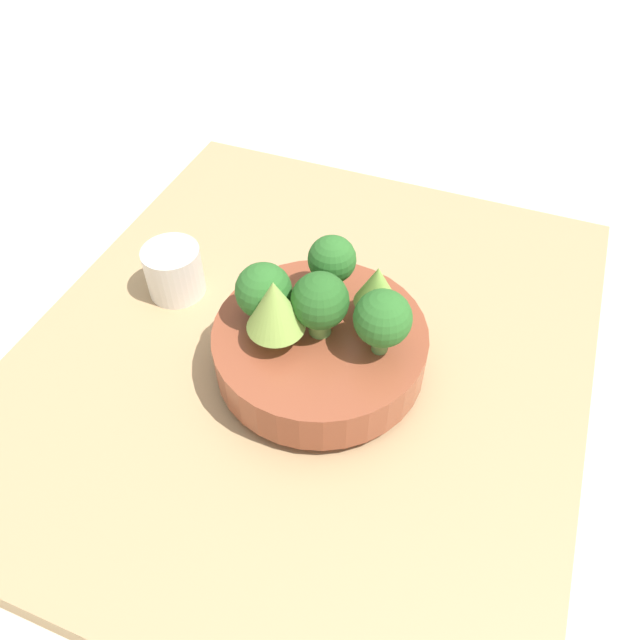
# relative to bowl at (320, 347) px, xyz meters

# --- Properties ---
(ground_plane) EXTENTS (6.00, 6.00, 0.00)m
(ground_plane) POSITION_rel_bowl_xyz_m (0.03, 0.03, -0.09)
(ground_plane) COLOR beige
(table) EXTENTS (0.84, 0.73, 0.05)m
(table) POSITION_rel_bowl_xyz_m (0.03, 0.03, -0.06)
(table) COLOR tan
(table) RESTS_ON ground_plane
(bowl) EXTENTS (0.27, 0.27, 0.07)m
(bowl) POSITION_rel_bowl_xyz_m (0.00, 0.00, 0.00)
(bowl) COLOR brown
(bowl) RESTS_ON table
(romanesco_piece_near) EXTENTS (0.05, 0.05, 0.08)m
(romanesco_piece_near) POSITION_rel_bowl_xyz_m (0.05, -0.05, 0.08)
(romanesco_piece_near) COLOR #7AB256
(romanesco_piece_near) RESTS_ON bowl
(broccoli_floret_center) EXTENTS (0.07, 0.07, 0.09)m
(broccoli_floret_center) POSITION_rel_bowl_xyz_m (-0.00, -0.00, 0.08)
(broccoli_floret_center) COLOR #6BA34C
(broccoli_floret_center) RESTS_ON bowl
(broccoli_floret_back) EXTENTS (0.07, 0.07, 0.08)m
(broccoli_floret_back) POSITION_rel_bowl_xyz_m (-0.00, 0.07, 0.07)
(broccoli_floret_back) COLOR #609347
(broccoli_floret_back) RESTS_ON bowl
(broccoli_floret_right) EXTENTS (0.06, 0.06, 0.09)m
(broccoli_floret_right) POSITION_rel_bowl_xyz_m (0.07, 0.01, 0.08)
(broccoli_floret_right) COLOR #7AB256
(broccoli_floret_right) RESTS_ON bowl
(broccoli_floret_front) EXTENTS (0.07, 0.07, 0.09)m
(broccoli_floret_front) POSITION_rel_bowl_xyz_m (-0.00, -0.08, 0.08)
(broccoli_floret_front) COLOR #609347
(broccoli_floret_front) RESTS_ON bowl
(romanesco_piece_far) EXTENTS (0.07, 0.07, 0.10)m
(romanesco_piece_far) POSITION_rel_bowl_xyz_m (-0.03, 0.04, 0.09)
(romanesco_piece_far) COLOR #6BA34C
(romanesco_piece_far) RESTS_ON bowl
(cup) EXTENTS (0.08, 0.08, 0.08)m
(cup) POSITION_rel_bowl_xyz_m (0.06, 0.25, -0.00)
(cup) COLOR silver
(cup) RESTS_ON table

